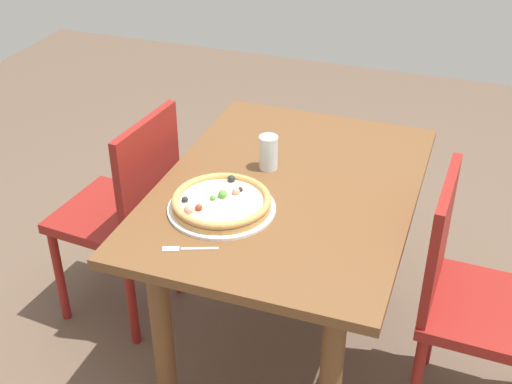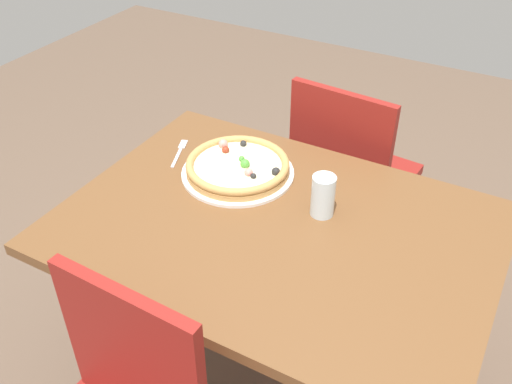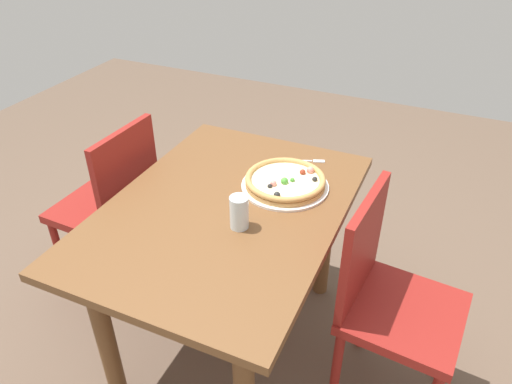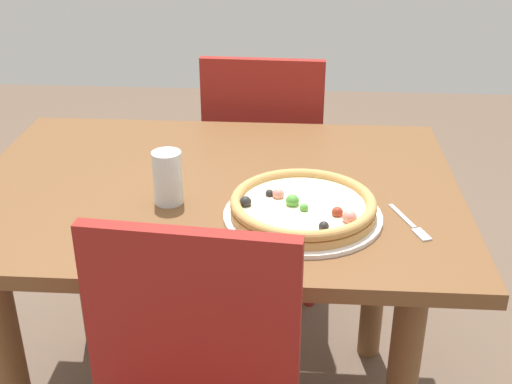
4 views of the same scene
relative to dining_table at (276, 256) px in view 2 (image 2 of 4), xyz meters
name	(u,v)px [view 2 (image 2 of 4)]	position (x,y,z in m)	size (l,w,h in m)	color
ground_plane	(272,383)	(0.00, 0.00, -0.60)	(6.00, 6.00, 0.00)	brown
dining_table	(276,256)	(0.00, 0.00, 0.00)	(1.18, 0.85, 0.73)	brown
chair_far	(349,176)	(-0.01, 0.64, -0.11)	(0.43, 0.43, 0.89)	maroon
plate	(238,173)	(-0.21, 0.16, 0.13)	(0.35, 0.35, 0.01)	white
pizza	(238,166)	(-0.21, 0.16, 0.15)	(0.32, 0.32, 0.05)	tan
fork	(180,151)	(-0.45, 0.18, 0.12)	(0.07, 0.16, 0.00)	silver
drinking_glass	(323,196)	(0.09, 0.10, 0.18)	(0.07, 0.07, 0.12)	silver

